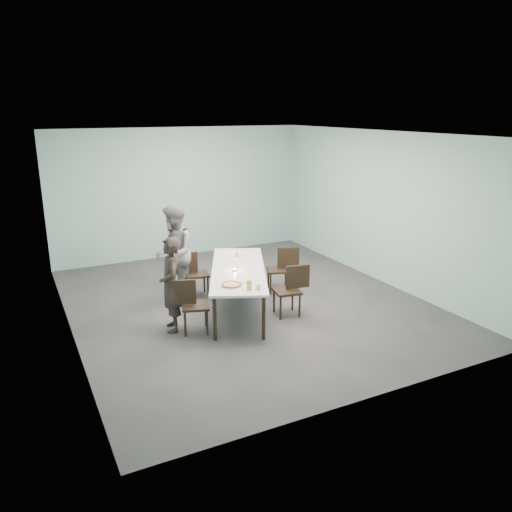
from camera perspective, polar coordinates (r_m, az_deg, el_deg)
name	(u,v)px	position (r m, az deg, el deg)	size (l,w,h in m)	color
ground	(246,303)	(9.14, -1.20, -5.34)	(7.00, 7.00, 0.00)	#333335
room_shell	(245,192)	(8.59, -1.28, 7.29)	(6.02, 7.02, 3.01)	#97BEBC
table	(238,272)	(8.62, -2.05, -1.80)	(1.88, 2.74, 0.75)	white
chair_near_left	(190,302)	(7.88, -7.56, -5.24)	(0.65, 0.52, 0.87)	black
chair_far_left	(192,271)	(9.33, -7.28, -1.73)	(0.64, 0.48, 0.87)	black
chair_near_right	(291,287)	(8.49, 4.07, -3.52)	(0.64, 0.49, 0.87)	black
chair_far_right	(283,266)	(9.56, 3.05, -1.17)	(0.65, 0.54, 0.87)	black
diner_near	(171,285)	(7.91, -9.68, -3.25)	(0.55, 0.36, 1.52)	black
diner_far	(174,252)	(9.21, -9.31, 0.42)	(0.86, 0.67, 1.76)	slate
pizza	(232,285)	(7.78, -2.81, -3.30)	(0.34, 0.34, 0.04)	white
side_plate	(243,281)	(7.99, -1.49, -2.83)	(0.18, 0.18, 0.01)	white
beer_glass	(249,285)	(7.58, -0.78, -3.36)	(0.08, 0.08, 0.15)	gold
water_tumbler	(258,287)	(7.60, 0.25, -3.54)	(0.08, 0.08, 0.09)	silver
tealight	(235,270)	(8.46, -2.45, -1.63)	(0.06, 0.06, 0.05)	silver
amber_tumbler	(237,255)	(9.29, -2.21, 0.17)	(0.07, 0.07, 0.08)	gold
menu	(234,253)	(9.53, -2.58, 0.36)	(0.30, 0.22, 0.01)	silver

